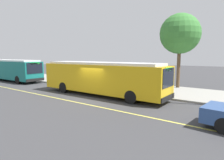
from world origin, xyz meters
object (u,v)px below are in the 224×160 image
object	(u,v)px
pedestrian_commuter	(146,81)
waiting_bench	(135,83)
transit_bus_main	(101,77)
transit_bus_second	(13,69)
route_sign_post	(153,74)

from	to	relation	value
pedestrian_commuter	waiting_bench	bearing A→B (deg)	143.19
pedestrian_commuter	transit_bus_main	bearing A→B (deg)	-129.35
transit_bus_main	pedestrian_commuter	distance (m)	4.32
waiting_bench	pedestrian_commuter	bearing A→B (deg)	-36.81
transit_bus_second	route_sign_post	xyz separation A→B (m)	(19.96, 2.39, 0.34)
transit_bus_second	waiting_bench	xyz separation A→B (m)	(16.79, 4.64, -0.98)
transit_bus_main	transit_bus_second	xyz separation A→B (m)	(-16.16, 0.24, -0.00)
transit_bus_main	transit_bus_second	world-z (taller)	same
transit_bus_main	waiting_bench	distance (m)	5.02
transit_bus_main	waiting_bench	size ratio (longest dim) A/B	7.72
waiting_bench	pedestrian_commuter	distance (m)	2.66
pedestrian_commuter	route_sign_post	bearing A→B (deg)	-32.40
waiting_bench	pedestrian_commuter	world-z (taller)	pedestrian_commuter
route_sign_post	pedestrian_commuter	bearing A→B (deg)	147.60
pedestrian_commuter	transit_bus_second	bearing A→B (deg)	-170.74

